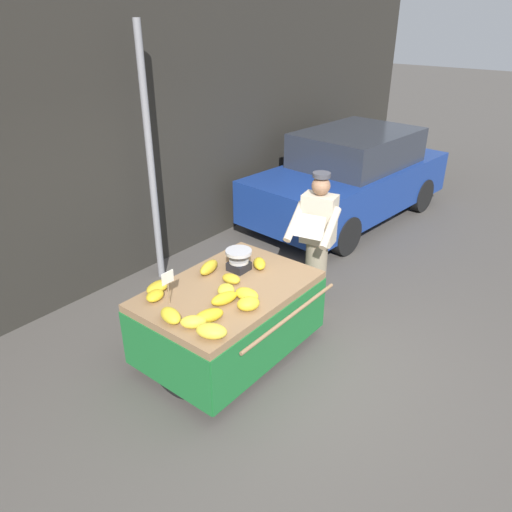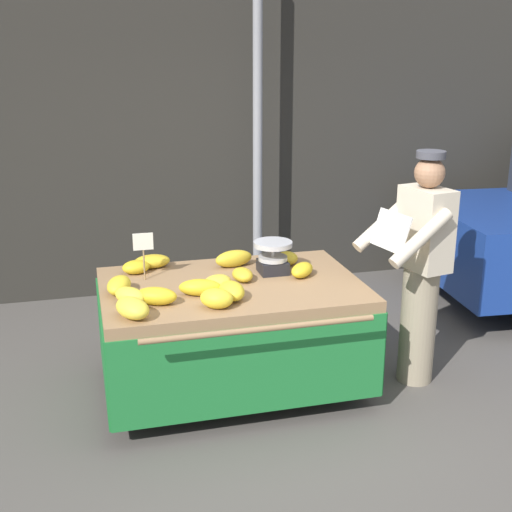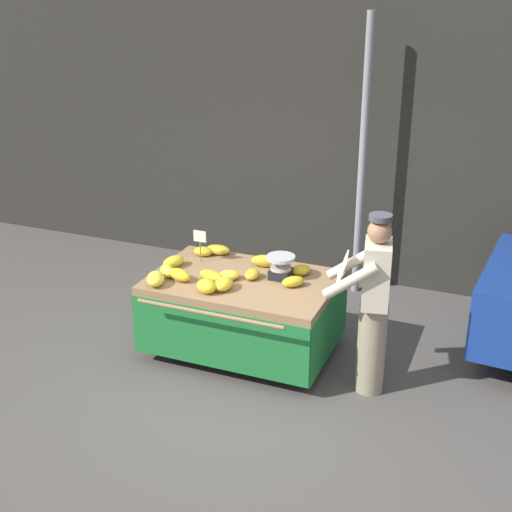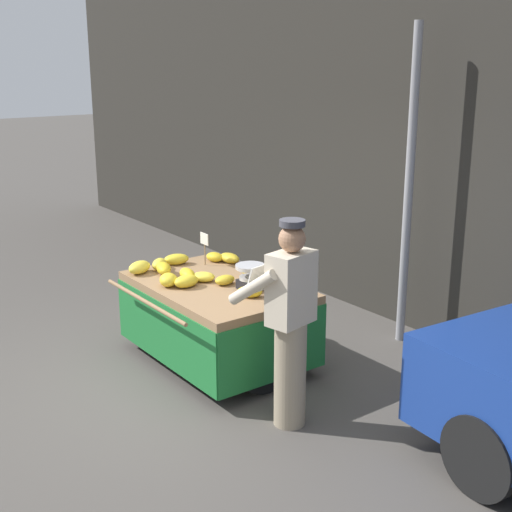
{
  "view_description": "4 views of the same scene",
  "coord_description": "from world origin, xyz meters",
  "px_view_note": "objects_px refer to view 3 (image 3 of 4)",
  "views": [
    {
      "loc": [
        -3.42,
        -2.3,
        3.32
      ],
      "look_at": [
        0.05,
        0.48,
        1.07
      ],
      "focal_mm": 34.37,
      "sensor_mm": 36.0,
      "label": 1
    },
    {
      "loc": [
        -1.24,
        -3.76,
        2.4
      ],
      "look_at": [
        -0.11,
        0.53,
        1.02
      ],
      "focal_mm": 47.55,
      "sensor_mm": 36.0,
      "label": 2
    },
    {
      "loc": [
        2.18,
        -5.11,
        3.59
      ],
      "look_at": [
        -0.17,
        0.64,
        1.05
      ],
      "focal_mm": 48.58,
      "sensor_mm": 36.0,
      "label": 3
    },
    {
      "loc": [
        5.02,
        -2.89,
        2.9
      ],
      "look_at": [
        0.18,
        0.7,
        1.17
      ],
      "focal_mm": 48.83,
      "sensor_mm": 36.0,
      "label": 4
    }
  ],
  "objects_px": {
    "street_pole": "(362,161)",
    "price_sign": "(200,239)",
    "banana_bunch_2": "(252,274)",
    "banana_bunch_6": "(206,286)",
    "banana_cart": "(243,298)",
    "banana_bunch_5": "(224,284)",
    "banana_bunch_7": "(212,276)",
    "banana_bunch_1": "(173,262)",
    "banana_bunch_8": "(265,261)",
    "banana_bunch_13": "(301,270)",
    "banana_bunch_9": "(167,271)",
    "banana_bunch_4": "(293,282)",
    "banana_bunch_11": "(228,275)",
    "vendor_person": "(373,304)",
    "banana_bunch_10": "(203,251)",
    "weighing_scale": "(281,267)",
    "banana_bunch_0": "(180,275)",
    "banana_bunch_3": "(155,279)",
    "banana_bunch_12": "(218,250)"
  },
  "relations": [
    {
      "from": "banana_cart",
      "to": "banana_bunch_12",
      "type": "xyz_separation_m",
      "value": [
        -0.49,
        0.49,
        0.26
      ]
    },
    {
      "from": "price_sign",
      "to": "banana_bunch_11",
      "type": "distance_m",
      "value": 0.59
    },
    {
      "from": "banana_bunch_4",
      "to": "banana_bunch_10",
      "type": "height_order",
      "value": "banana_bunch_4"
    },
    {
      "from": "banana_bunch_2",
      "to": "banana_bunch_6",
      "type": "xyz_separation_m",
      "value": [
        -0.28,
        -0.45,
        0.02
      ]
    },
    {
      "from": "street_pole",
      "to": "banana_cart",
      "type": "bearing_deg",
      "value": -110.06
    },
    {
      "from": "banana_bunch_1",
      "to": "banana_bunch_7",
      "type": "relative_size",
      "value": 0.93
    },
    {
      "from": "banana_bunch_13",
      "to": "vendor_person",
      "type": "bearing_deg",
      "value": -31.14
    },
    {
      "from": "banana_bunch_1",
      "to": "vendor_person",
      "type": "distance_m",
      "value": 2.11
    },
    {
      "from": "banana_bunch_0",
      "to": "banana_bunch_2",
      "type": "height_order",
      "value": "banana_bunch_0"
    },
    {
      "from": "street_pole",
      "to": "banana_bunch_2",
      "type": "bearing_deg",
      "value": -108.0
    },
    {
      "from": "banana_bunch_12",
      "to": "street_pole",
      "type": "bearing_deg",
      "value": 49.57
    },
    {
      "from": "price_sign",
      "to": "banana_bunch_6",
      "type": "bearing_deg",
      "value": -59.44
    },
    {
      "from": "banana_bunch_1",
      "to": "banana_bunch_11",
      "type": "xyz_separation_m",
      "value": [
        0.65,
        -0.08,
        -0.01
      ]
    },
    {
      "from": "banana_bunch_3",
      "to": "banana_bunch_11",
      "type": "bearing_deg",
      "value": 31.83
    },
    {
      "from": "weighing_scale",
      "to": "banana_bunch_0",
      "type": "relative_size",
      "value": 1.03
    },
    {
      "from": "banana_bunch_11",
      "to": "vendor_person",
      "type": "bearing_deg",
      "value": -4.78
    },
    {
      "from": "banana_bunch_3",
      "to": "vendor_person",
      "type": "relative_size",
      "value": 0.16
    },
    {
      "from": "banana_bunch_0",
      "to": "banana_bunch_1",
      "type": "distance_m",
      "value": 0.34
    },
    {
      "from": "banana_bunch_2",
      "to": "banana_bunch_5",
      "type": "height_order",
      "value": "banana_bunch_5"
    },
    {
      "from": "banana_bunch_1",
      "to": "banana_bunch_11",
      "type": "distance_m",
      "value": 0.65
    },
    {
      "from": "banana_bunch_6",
      "to": "banana_bunch_9",
      "type": "height_order",
      "value": "banana_bunch_6"
    },
    {
      "from": "street_pole",
      "to": "weighing_scale",
      "type": "xyz_separation_m",
      "value": [
        -0.34,
        -1.72,
        -0.68
      ]
    },
    {
      "from": "banana_bunch_13",
      "to": "street_pole",
      "type": "bearing_deg",
      "value": 83.13
    },
    {
      "from": "banana_bunch_9",
      "to": "banana_bunch_6",
      "type": "bearing_deg",
      "value": -20.35
    },
    {
      "from": "banana_cart",
      "to": "banana_bunch_5",
      "type": "xyz_separation_m",
      "value": [
        -0.07,
        -0.3,
        0.27
      ]
    },
    {
      "from": "banana_bunch_5",
      "to": "banana_bunch_8",
      "type": "distance_m",
      "value": 0.68
    },
    {
      "from": "banana_bunch_12",
      "to": "vendor_person",
      "type": "bearing_deg",
      "value": -20.55
    },
    {
      "from": "price_sign",
      "to": "banana_bunch_2",
      "type": "bearing_deg",
      "value": -16.57
    },
    {
      "from": "banana_bunch_7",
      "to": "banana_bunch_1",
      "type": "bearing_deg",
      "value": 160.95
    },
    {
      "from": "banana_bunch_8",
      "to": "banana_bunch_13",
      "type": "relative_size",
      "value": 1.38
    },
    {
      "from": "banana_bunch_10",
      "to": "weighing_scale",
      "type": "bearing_deg",
      "value": -13.72
    },
    {
      "from": "weighing_scale",
      "to": "banana_bunch_2",
      "type": "xyz_separation_m",
      "value": [
        -0.25,
        -0.12,
        -0.07
      ]
    },
    {
      "from": "banana_bunch_5",
      "to": "vendor_person",
      "type": "distance_m",
      "value": 1.41
    },
    {
      "from": "banana_bunch_0",
      "to": "banana_bunch_3",
      "type": "distance_m",
      "value": 0.24
    },
    {
      "from": "banana_bunch_0",
      "to": "banana_bunch_9",
      "type": "bearing_deg",
      "value": 165.67
    },
    {
      "from": "street_pole",
      "to": "price_sign",
      "type": "relative_size",
      "value": 9.51
    },
    {
      "from": "banana_bunch_9",
      "to": "banana_bunch_4",
      "type": "bearing_deg",
      "value": 10.89
    },
    {
      "from": "banana_bunch_0",
      "to": "banana_bunch_6",
      "type": "bearing_deg",
      "value": -22.85
    },
    {
      "from": "banana_bunch_3",
      "to": "banana_bunch_11",
      "type": "distance_m",
      "value": 0.7
    },
    {
      "from": "banana_bunch_9",
      "to": "banana_bunch_11",
      "type": "relative_size",
      "value": 1.01
    },
    {
      "from": "banana_bunch_2",
      "to": "banana_bunch_10",
      "type": "height_order",
      "value": "banana_bunch_10"
    },
    {
      "from": "vendor_person",
      "to": "street_pole",
      "type": "bearing_deg",
      "value": 107.55
    },
    {
      "from": "street_pole",
      "to": "banana_bunch_9",
      "type": "xyz_separation_m",
      "value": [
        -1.39,
        -2.1,
        -0.74
      ]
    },
    {
      "from": "banana_cart",
      "to": "banana_bunch_13",
      "type": "bearing_deg",
      "value": 32.22
    },
    {
      "from": "banana_bunch_13",
      "to": "vendor_person",
      "type": "relative_size",
      "value": 0.12
    },
    {
      "from": "banana_bunch_6",
      "to": "banana_bunch_12",
      "type": "relative_size",
      "value": 0.81
    },
    {
      "from": "banana_cart",
      "to": "banana_bunch_12",
      "type": "height_order",
      "value": "banana_bunch_12"
    },
    {
      "from": "banana_bunch_8",
      "to": "banana_bunch_7",
      "type": "bearing_deg",
      "value": -123.33
    },
    {
      "from": "street_pole",
      "to": "price_sign",
      "type": "height_order",
      "value": "street_pole"
    },
    {
      "from": "street_pole",
      "to": "banana_bunch_6",
      "type": "distance_m",
      "value": 2.56
    }
  ]
}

